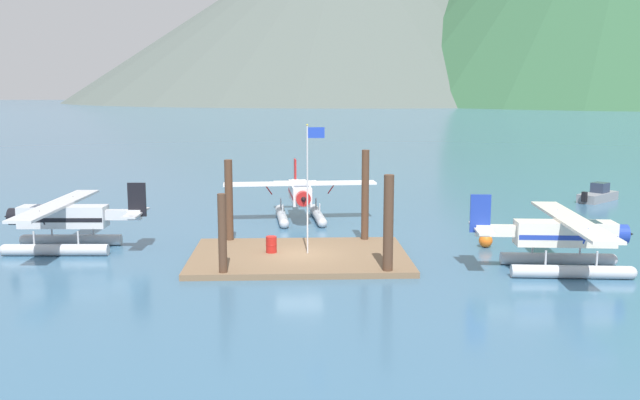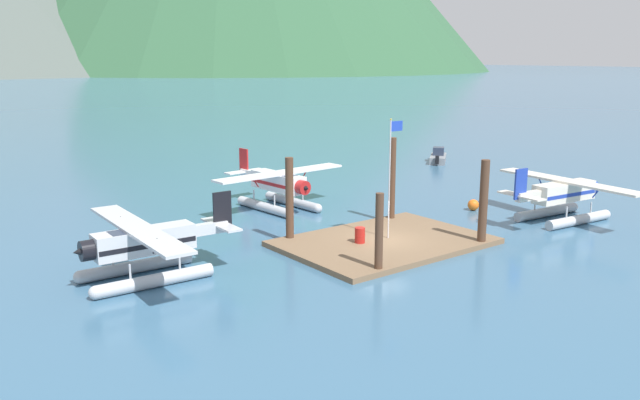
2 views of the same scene
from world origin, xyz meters
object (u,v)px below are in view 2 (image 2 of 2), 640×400
at_px(seaplane_cream_stbd_aft, 564,197).
at_px(mooring_buoy, 473,205).
at_px(seaplane_silver_port_fwd, 144,248).
at_px(boat_grey_open_east, 438,157).
at_px(flagpole, 391,166).
at_px(fuel_drum, 360,235).
at_px(seaplane_white_bow_centre, 278,187).

bearing_deg(seaplane_cream_stbd_aft, mooring_buoy, 113.77).
xyz_separation_m(seaplane_silver_port_fwd, boat_grey_open_east, (37.69, 15.74, -1.09)).
distance_m(flagpole, seaplane_cream_stbd_aft, 13.26).
height_order(fuel_drum, seaplane_white_bow_centre, seaplane_white_bow_centre).
bearing_deg(boat_grey_open_east, flagpole, -142.72).
height_order(seaplane_white_bow_centre, seaplane_cream_stbd_aft, same).
bearing_deg(mooring_buoy, flagpole, -167.35).
distance_m(fuel_drum, seaplane_cream_stbd_aft, 15.01).
relative_size(mooring_buoy, boat_grey_open_east, 0.19).
distance_m(fuel_drum, seaplane_silver_port_fwd, 11.94).
relative_size(flagpole, seaplane_silver_port_fwd, 0.66).
bearing_deg(seaplane_cream_stbd_aft, seaplane_white_bow_centre, 132.58).
bearing_deg(mooring_buoy, seaplane_white_bow_centre, 140.61).
height_order(seaplane_white_bow_centre, seaplane_silver_port_fwd, same).
height_order(seaplane_white_bow_centre, boat_grey_open_east, seaplane_white_bow_centre).
bearing_deg(boat_grey_open_east, seaplane_cream_stbd_aft, -118.09).
distance_m(mooring_buoy, seaplane_silver_port_fwd, 23.94).
bearing_deg(flagpole, boat_grey_open_east, 37.28).
distance_m(seaplane_white_bow_centre, boat_grey_open_east, 25.43).
xyz_separation_m(mooring_buoy, seaplane_cream_stbd_aft, (2.38, -5.41, 1.19)).
distance_m(seaplane_silver_port_fwd, boat_grey_open_east, 40.86).
xyz_separation_m(seaplane_cream_stbd_aft, boat_grey_open_east, (11.40, 21.36, -1.09)).
bearing_deg(mooring_buoy, boat_grey_open_east, 49.16).
xyz_separation_m(fuel_drum, seaplane_white_bow_centre, (1.66, 10.70, 0.84)).
relative_size(fuel_drum, seaplane_white_bow_centre, 0.08).
height_order(flagpole, seaplane_cream_stbd_aft, flagpole).
bearing_deg(seaplane_white_bow_centre, flagpole, -87.92).
bearing_deg(fuel_drum, boat_grey_open_east, 34.67).
bearing_deg(fuel_drum, flagpole, -6.93).
distance_m(mooring_buoy, boat_grey_open_east, 21.08).
bearing_deg(fuel_drum, seaplane_silver_port_fwd, 169.16).
relative_size(flagpole, boat_grey_open_east, 1.65).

